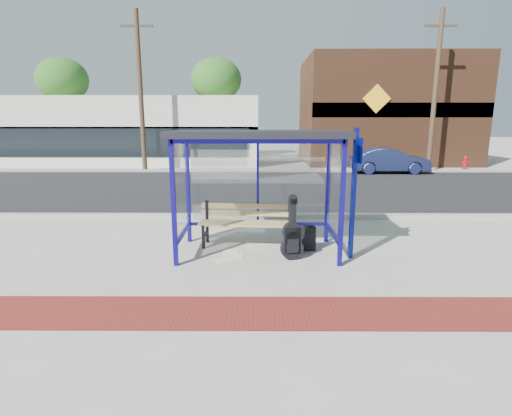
{
  "coord_description": "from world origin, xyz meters",
  "views": [
    {
      "loc": [
        0.01,
        -7.69,
        2.6
      ],
      "look_at": [
        -0.04,
        0.2,
        0.88
      ],
      "focal_mm": 28.0,
      "sensor_mm": 36.0,
      "label": 1
    }
  ],
  "objects_px": {
    "guitar_bag": "(292,237)",
    "suitcase": "(308,239)",
    "backpack": "(292,246)",
    "bench": "(247,221)",
    "parked_car": "(389,161)",
    "fire_hydrant": "(465,163)"
  },
  "relations": [
    {
      "from": "suitcase",
      "to": "backpack",
      "type": "xyz_separation_m",
      "value": [
        -0.33,
        -0.21,
        -0.09
      ]
    },
    {
      "from": "parked_car",
      "to": "fire_hydrant",
      "type": "xyz_separation_m",
      "value": [
        4.46,
        1.14,
        -0.21
      ]
    },
    {
      "from": "bench",
      "to": "backpack",
      "type": "distance_m",
      "value": 1.12
    },
    {
      "from": "guitar_bag",
      "to": "backpack",
      "type": "distance_m",
      "value": 0.44
    },
    {
      "from": "bench",
      "to": "fire_hydrant",
      "type": "height_order",
      "value": "bench"
    },
    {
      "from": "guitar_bag",
      "to": "suitcase",
      "type": "bearing_deg",
      "value": 43.71
    },
    {
      "from": "guitar_bag",
      "to": "fire_hydrant",
      "type": "height_order",
      "value": "guitar_bag"
    },
    {
      "from": "guitar_bag",
      "to": "fire_hydrant",
      "type": "distance_m",
      "value": 17.64
    },
    {
      "from": "bench",
      "to": "suitcase",
      "type": "height_order",
      "value": "bench"
    },
    {
      "from": "bench",
      "to": "backpack",
      "type": "height_order",
      "value": "bench"
    },
    {
      "from": "backpack",
      "to": "fire_hydrant",
      "type": "height_order",
      "value": "fire_hydrant"
    },
    {
      "from": "parked_car",
      "to": "guitar_bag",
      "type": "bearing_deg",
      "value": 154.9
    },
    {
      "from": "parked_car",
      "to": "fire_hydrant",
      "type": "height_order",
      "value": "parked_car"
    },
    {
      "from": "fire_hydrant",
      "to": "backpack",
      "type": "bearing_deg",
      "value": -126.98
    },
    {
      "from": "parked_car",
      "to": "backpack",
      "type": "bearing_deg",
      "value": 154.46
    },
    {
      "from": "parked_car",
      "to": "bench",
      "type": "bearing_deg",
      "value": 150.14
    },
    {
      "from": "guitar_bag",
      "to": "backpack",
      "type": "height_order",
      "value": "guitar_bag"
    },
    {
      "from": "suitcase",
      "to": "backpack",
      "type": "relative_size",
      "value": 1.61
    },
    {
      "from": "suitcase",
      "to": "fire_hydrant",
      "type": "distance_m",
      "value": 16.98
    },
    {
      "from": "suitcase",
      "to": "parked_car",
      "type": "relative_size",
      "value": 0.14
    },
    {
      "from": "fire_hydrant",
      "to": "suitcase",
      "type": "bearing_deg",
      "value": -126.51
    },
    {
      "from": "bench",
      "to": "backpack",
      "type": "xyz_separation_m",
      "value": [
        0.91,
        -0.53,
        -0.38
      ]
    }
  ]
}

